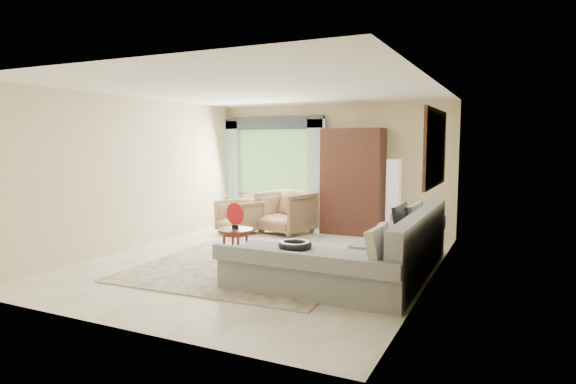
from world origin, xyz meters
The scene contains 17 objects.
ground centered at (0.00, 0.00, 0.00)m, with size 6.00×6.00×0.00m, color silver.
area_rug centered at (-0.06, 0.09, 0.01)m, with size 3.00×4.00×0.02m, color beige.
sectional_sofa centered at (1.78, -0.18, 0.28)m, with size 2.30×3.46×0.90m.
tv_screen centered at (2.05, 0.31, 0.72)m, with size 0.06×0.74×0.48m, color black.
garden_hose centered at (1.00, -1.02, 0.55)m, with size 0.43×0.43×0.09m, color black.
coffee_table centered at (-0.31, -0.32, 0.28)m, with size 0.53×0.53×0.53m.
red_disc centered at (-0.31, -0.32, 0.76)m, with size 0.34×0.34×0.03m, color #B41217.
armchair_left centered at (-1.48, 1.73, 0.34)m, with size 0.73×0.75×0.68m, color #8F6B4E.
armchair_right centered at (-0.64, 2.13, 0.43)m, with size 0.92×0.94×0.86m, color #997553.
potted_plant centered at (-2.40, 2.76, 0.29)m, with size 0.53×0.46×0.59m, color #999999.
armoire centered at (0.55, 2.72, 1.05)m, with size 1.20×0.55×2.10m, color black.
floor_lamp centered at (1.35, 2.78, 0.75)m, with size 0.24×0.24×1.50m, color silver.
window centered at (-1.35, 2.97, 1.40)m, with size 1.80×0.04×1.40m, color #669E59.
curtain_left centered at (-2.40, 2.88, 1.15)m, with size 0.40×0.08×2.30m, color #9EB7CC.
curtain_right centered at (-0.30, 2.88, 1.15)m, with size 0.40×0.08×2.30m, color #9EB7CC.
valance centered at (-1.35, 2.90, 2.25)m, with size 2.40×0.12×0.26m, color #1E232D.
wall_mirror centered at (2.46, 0.35, 1.75)m, with size 0.05×1.70×1.05m.
Camera 1 is at (3.48, -6.42, 1.84)m, focal length 30.00 mm.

